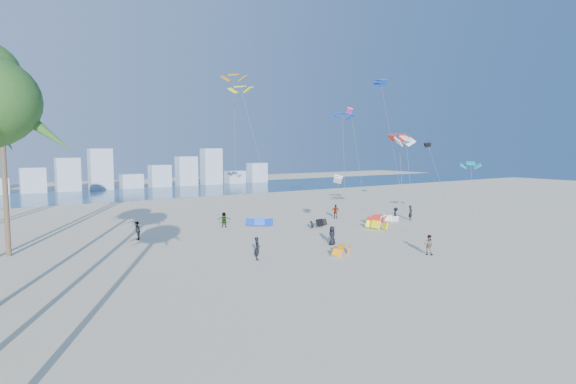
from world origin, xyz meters
TOP-DOWN VIEW (x-y plane):
  - ground at (0.00, 0.00)m, footprint 220.00×220.00m
  - ocean at (0.00, 72.00)m, footprint 220.00×220.00m
  - kitesurfer_near at (-3.42, 10.76)m, footprint 0.68×0.77m
  - kitesurfer_mid at (8.87, 4.51)m, footprint 0.88×0.97m
  - kitesurfers_far at (7.44, 20.93)m, footprint 31.35×14.98m
  - grounded_kites at (10.91, 18.10)m, footprint 17.64×17.09m
  - flying_kites at (16.07, 23.00)m, footprint 27.69×26.88m
  - distant_skyline at (-1.19, 82.00)m, footprint 85.00×3.00m

SIDE VIEW (x-z plane):
  - ground at x=0.00m, z-range 0.00..0.00m
  - ocean at x=0.00m, z-range 0.01..0.01m
  - grounded_kites at x=10.91m, z-range -0.04..0.89m
  - kitesurfer_mid at x=8.87m, z-range 0.00..1.63m
  - kitesurfers_far at x=7.44m, z-range -0.04..1.73m
  - kitesurfer_near at x=-3.42m, z-range 0.00..1.78m
  - distant_skyline at x=-1.19m, z-range -1.11..7.29m
  - flying_kites at x=16.07m, z-range 3.45..22.02m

